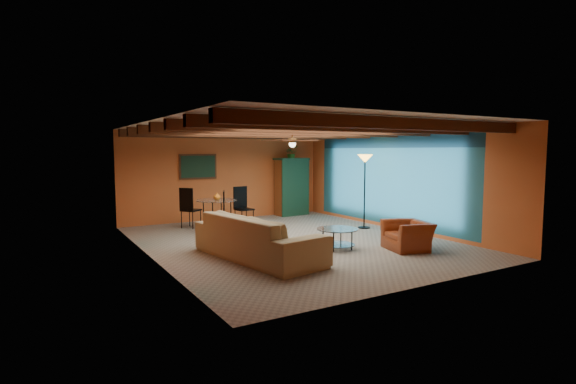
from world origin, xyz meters
TOP-DOWN VIEW (x-y plane):
  - room at (0.00, 0.11)m, footprint 6.52×8.01m
  - sofa at (-1.43, -1.06)m, footprint 1.65×3.14m
  - armchair at (1.68, -2.01)m, footprint 1.05×1.13m
  - coffee_table at (0.42, -1.20)m, footprint 0.99×0.99m
  - dining_table at (-0.96, 2.31)m, footprint 2.40×2.40m
  - armoire at (2.20, 3.70)m, footprint 1.08×0.60m
  - floor_lamp at (2.62, 0.52)m, footprint 0.53×0.53m
  - ceiling_fan at (0.00, 0.00)m, footprint 1.50×1.50m
  - painting at (-0.90, 3.96)m, footprint 1.05×0.03m
  - potted_plant at (2.20, 3.70)m, footprint 0.47×0.43m
  - vase at (-0.96, 2.31)m, footprint 0.23×0.23m

SIDE VIEW (x-z plane):
  - coffee_table at x=0.42m, z-range 0.00..0.46m
  - armchair at x=1.68m, z-range 0.00..0.62m
  - sofa at x=-1.43m, z-range 0.00..0.87m
  - dining_table at x=-0.96m, z-range 0.00..1.13m
  - armoire at x=2.20m, z-range 0.00..1.82m
  - floor_lamp at x=2.62m, z-range 0.00..2.03m
  - vase at x=-0.96m, z-range 1.13..1.33m
  - painting at x=-0.90m, z-range 1.32..1.97m
  - potted_plant at x=2.20m, z-range 1.82..2.28m
  - ceiling_fan at x=0.00m, z-range 2.14..2.58m
  - room at x=0.00m, z-range 1.01..3.72m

